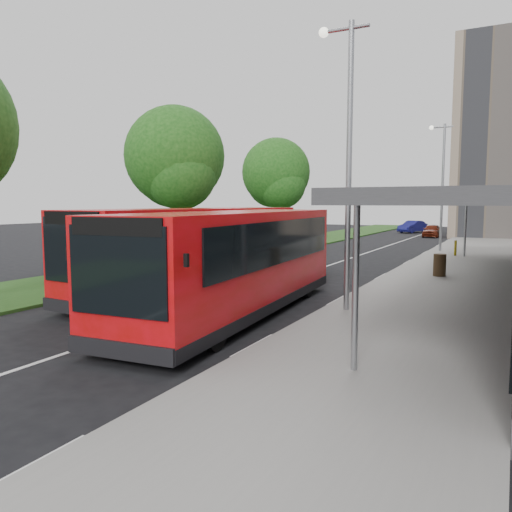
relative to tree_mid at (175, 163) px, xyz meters
The scene contains 15 objects.
ground 12.58m from the tree_mid, 52.23° to the right, with size 120.00×120.00×0.00m, color black.
pavement 17.76m from the tree_mid, 40.07° to the left, with size 5.00×80.00×0.15m, color gray.
grass_verge 12.10m from the tree_mid, 89.93° to the left, with size 5.00×80.00×0.10m, color #1B4215.
lane_centre_line 10.57m from the tree_mid, 40.30° to the left, with size 0.12×70.00×0.01m, color silver.
kerb_dashes 15.24m from the tree_mid, 43.97° to the left, with size 0.12×56.00×0.01m.
tree_mid is the anchor object (origin of this frame).
tree_far 12.00m from the tree_mid, 90.00° to the left, with size 4.88×4.88×7.84m.
lamp_post_near 13.18m from the tree_mid, 32.36° to the right, with size 1.44×0.28×8.00m.
lamp_post_far 17.08m from the tree_mid, 49.32° to the left, with size 1.44×0.28×8.00m.
bus_main 12.56m from the tree_mid, 45.48° to the right, with size 3.43×10.64×2.97m.
bus_second 8.92m from the tree_mid, 48.82° to the right, with size 3.31×10.79×3.02m.
litter_bin 13.55m from the tree_mid, ahead, with size 0.51×0.51×0.93m, color #372816.
bollard 16.74m from the tree_mid, 39.59° to the left, with size 0.14×0.14×0.89m, color #DFBC0B.
car_near 30.24m from the tree_mid, 73.56° to the left, with size 1.44×3.58×1.22m, color #5E1C0D.
car_far 35.57m from the tree_mid, 80.90° to the left, with size 1.38×3.95×1.30m, color navy.
Camera 1 is at (8.42, -11.75, 3.21)m, focal length 35.00 mm.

